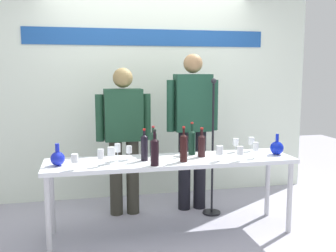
{
  "coord_description": "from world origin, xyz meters",
  "views": [
    {
      "loc": [
        -0.83,
        -3.6,
        1.6
      ],
      "look_at": [
        0.0,
        0.15,
        1.05
      ],
      "focal_mm": 41.92,
      "sensor_mm": 36.0,
      "label": 1
    }
  ],
  "objects_px": {
    "wine_bottle_0": "(202,145)",
    "wine_glass_left_3": "(101,154)",
    "display_table": "(171,165)",
    "wine_glass_right_1": "(251,141)",
    "presenter_left": "(124,132)",
    "decanter_blue_left": "(58,158)",
    "microphone_stand": "(212,170)",
    "wine_glass_left_2": "(129,150)",
    "wine_bottle_2": "(155,151)",
    "wine_glass_left_1": "(118,148)",
    "wine_glass_right_3": "(255,147)",
    "decanter_blue_right": "(277,148)",
    "wine_glass_left_0": "(111,152)",
    "wine_bottle_5": "(144,147)",
    "wine_bottle_4": "(153,143)",
    "wine_glass_left_4": "(75,159)",
    "wine_glass_right_0": "(220,150)",
    "wine_glass_right_2": "(236,142)",
    "wine_bottle_1": "(192,141)",
    "wine_glass_right_4": "(240,151)",
    "wine_bottle_3": "(184,147)",
    "presenter_right": "(192,122)"
  },
  "relations": [
    {
      "from": "wine_bottle_0",
      "to": "wine_glass_left_3",
      "type": "distance_m",
      "value": 1.01
    },
    {
      "from": "display_table",
      "to": "wine_glass_right_1",
      "type": "xyz_separation_m",
      "value": [
        0.91,
        0.19,
        0.17
      ]
    },
    {
      "from": "presenter_left",
      "to": "decanter_blue_left",
      "type": "bearing_deg",
      "value": -134.88
    },
    {
      "from": "wine_glass_left_3",
      "to": "microphone_stand",
      "type": "bearing_deg",
      "value": 24.48
    },
    {
      "from": "display_table",
      "to": "wine_glass_left_2",
      "type": "relative_size",
      "value": 17.81
    },
    {
      "from": "wine_bottle_2",
      "to": "wine_glass_left_1",
      "type": "distance_m",
      "value": 0.41
    },
    {
      "from": "wine_glass_right_1",
      "to": "wine_glass_right_3",
      "type": "relative_size",
      "value": 0.94
    },
    {
      "from": "decanter_blue_right",
      "to": "wine_glass_left_0",
      "type": "distance_m",
      "value": 1.67
    },
    {
      "from": "wine_bottle_5",
      "to": "wine_glass_right_1",
      "type": "relative_size",
      "value": 2.05
    },
    {
      "from": "wine_bottle_4",
      "to": "wine_glass_left_4",
      "type": "bearing_deg",
      "value": -151.21
    },
    {
      "from": "wine_glass_left_0",
      "to": "wine_glass_right_0",
      "type": "bearing_deg",
      "value": -7.36
    },
    {
      "from": "wine_glass_left_1",
      "to": "wine_glass_right_2",
      "type": "height_order",
      "value": "wine_glass_left_1"
    },
    {
      "from": "wine_bottle_0",
      "to": "wine_glass_left_0",
      "type": "relative_size",
      "value": 1.91
    },
    {
      "from": "presenter_left",
      "to": "wine_bottle_2",
      "type": "xyz_separation_m",
      "value": [
        0.18,
        -0.85,
        -0.04
      ]
    },
    {
      "from": "presenter_left",
      "to": "microphone_stand",
      "type": "bearing_deg",
      "value": -12.51
    },
    {
      "from": "wine_glass_left_1",
      "to": "wine_bottle_1",
      "type": "bearing_deg",
      "value": 8.01
    },
    {
      "from": "wine_bottle_2",
      "to": "wine_glass_right_4",
      "type": "relative_size",
      "value": 2.33
    },
    {
      "from": "display_table",
      "to": "decanter_blue_left",
      "type": "height_order",
      "value": "decanter_blue_left"
    },
    {
      "from": "wine_glass_left_0",
      "to": "wine_glass_right_3",
      "type": "distance_m",
      "value": 1.39
    },
    {
      "from": "wine_bottle_4",
      "to": "wine_glass_right_1",
      "type": "distance_m",
      "value": 1.06
    },
    {
      "from": "decanter_blue_left",
      "to": "wine_bottle_5",
      "type": "height_order",
      "value": "wine_bottle_5"
    },
    {
      "from": "wine_glass_right_2",
      "to": "wine_glass_right_4",
      "type": "bearing_deg",
      "value": -106.46
    },
    {
      "from": "wine_glass_left_2",
      "to": "wine_glass_right_4",
      "type": "bearing_deg",
      "value": -15.58
    },
    {
      "from": "microphone_stand",
      "to": "wine_glass_left_1",
      "type": "bearing_deg",
      "value": -161.09
    },
    {
      "from": "wine_bottle_5",
      "to": "wine_glass_right_4",
      "type": "xyz_separation_m",
      "value": [
        0.88,
        -0.22,
        -0.04
      ]
    },
    {
      "from": "wine_bottle_3",
      "to": "wine_glass_left_2",
      "type": "bearing_deg",
      "value": 158.8
    },
    {
      "from": "decanter_blue_left",
      "to": "wine_glass_right_3",
      "type": "height_order",
      "value": "decanter_blue_left"
    },
    {
      "from": "wine_bottle_0",
      "to": "wine_bottle_4",
      "type": "bearing_deg",
      "value": 161.24
    },
    {
      "from": "wine_glass_right_0",
      "to": "wine_glass_right_1",
      "type": "bearing_deg",
      "value": 37.38
    },
    {
      "from": "wine_glass_left_2",
      "to": "wine_glass_right_2",
      "type": "relative_size",
      "value": 0.93
    },
    {
      "from": "decanter_blue_left",
      "to": "wine_glass_left_4",
      "type": "xyz_separation_m",
      "value": [
        0.15,
        -0.19,
        0.03
      ]
    },
    {
      "from": "wine_bottle_0",
      "to": "wine_glass_left_0",
      "type": "height_order",
      "value": "wine_bottle_0"
    },
    {
      "from": "wine_glass_right_1",
      "to": "wine_bottle_5",
      "type": "bearing_deg",
      "value": -170.41
    },
    {
      "from": "wine_bottle_4",
      "to": "microphone_stand",
      "type": "bearing_deg",
      "value": 17.95
    },
    {
      "from": "wine_glass_right_2",
      "to": "wine_glass_left_0",
      "type": "bearing_deg",
      "value": -169.89
    },
    {
      "from": "wine_glass_left_0",
      "to": "wine_glass_right_4",
      "type": "relative_size",
      "value": 1.08
    },
    {
      "from": "wine_glass_right_4",
      "to": "decanter_blue_left",
      "type": "bearing_deg",
      "value": 173.7
    },
    {
      "from": "wine_bottle_4",
      "to": "wine_bottle_2",
      "type": "bearing_deg",
      "value": -98.6
    },
    {
      "from": "display_table",
      "to": "wine_glass_right_2",
      "type": "xyz_separation_m",
      "value": [
        0.73,
        0.18,
        0.17
      ]
    },
    {
      "from": "wine_glass_left_0",
      "to": "wine_glass_left_4",
      "type": "bearing_deg",
      "value": -151.76
    },
    {
      "from": "wine_bottle_3",
      "to": "wine_glass_right_1",
      "type": "relative_size",
      "value": 2.25
    },
    {
      "from": "wine_bottle_2",
      "to": "wine_glass_right_2",
      "type": "relative_size",
      "value": 2.27
    },
    {
      "from": "wine_bottle_0",
      "to": "wine_glass_left_2",
      "type": "xyz_separation_m",
      "value": [
        -0.72,
        0.03,
        -0.03
      ]
    },
    {
      "from": "wine_bottle_4",
      "to": "presenter_left",
      "type": "bearing_deg",
      "value": 119.4
    },
    {
      "from": "decanter_blue_left",
      "to": "presenter_right",
      "type": "bearing_deg",
      "value": 24.78
    },
    {
      "from": "wine_bottle_3",
      "to": "decanter_blue_right",
      "type": "bearing_deg",
      "value": 5.21
    },
    {
      "from": "wine_glass_left_2",
      "to": "microphone_stand",
      "type": "relative_size",
      "value": 0.09
    },
    {
      "from": "decanter_blue_right",
      "to": "microphone_stand",
      "type": "xyz_separation_m",
      "value": [
        -0.53,
        0.46,
        -0.31
      ]
    },
    {
      "from": "display_table",
      "to": "presenter_right",
      "type": "distance_m",
      "value": 0.81
    },
    {
      "from": "wine_glass_left_4",
      "to": "wine_glass_right_1",
      "type": "distance_m",
      "value": 1.86
    }
  ]
}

